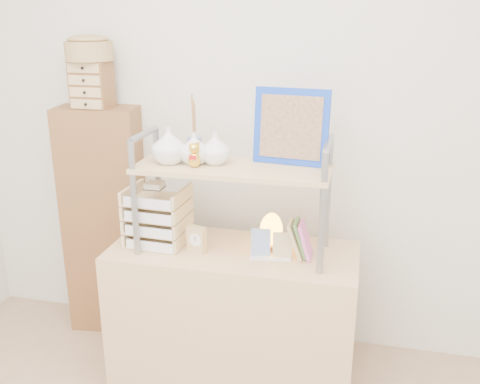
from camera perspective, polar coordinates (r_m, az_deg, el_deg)
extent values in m
cube|color=silver|center=(2.90, 1.61, 7.84)|extent=(3.40, 0.02, 2.60)
cube|color=tan|center=(2.78, -0.72, -13.23)|extent=(1.20, 0.50, 0.75)
cube|color=brown|center=(3.24, -14.16, -3.08)|extent=(0.48, 0.30, 1.35)
cylinder|color=gray|center=(2.50, -11.22, -0.80)|extent=(0.03, 0.03, 0.55)
cylinder|color=gray|center=(2.76, -8.70, 1.20)|extent=(0.03, 0.03, 0.55)
cylinder|color=gray|center=(2.56, -10.24, 6.10)|extent=(0.03, 0.30, 0.03)
cylinder|color=gray|center=(2.30, 8.78, -2.44)|extent=(0.03, 0.03, 0.55)
cylinder|color=gray|center=(2.58, 9.35, -0.11)|extent=(0.03, 0.03, 0.55)
cylinder|color=gray|center=(2.36, 9.42, 5.09)|extent=(0.03, 0.30, 0.03)
cube|color=tan|center=(2.46, -0.79, 2.54)|extent=(0.90, 0.34, 0.02)
imported|color=silver|center=(2.50, -7.60, 4.94)|extent=(0.16, 0.16, 0.17)
imported|color=silver|center=(2.49, -4.90, 4.66)|extent=(0.14, 0.14, 0.15)
imported|color=silver|center=(2.48, -2.68, 4.70)|extent=(0.14, 0.14, 0.15)
cylinder|color=#223B95|center=(2.61, -4.86, 4.83)|extent=(0.07, 0.07, 0.10)
cube|color=#1338B3|center=(2.46, 5.47, 6.94)|extent=(0.35, 0.10, 0.35)
cube|color=brown|center=(2.45, 5.43, 6.89)|extent=(0.29, 0.07, 0.29)
cube|color=pink|center=(2.51, 7.00, -5.15)|extent=(0.06, 0.12, 0.17)
cube|color=#63974B|center=(2.53, 6.55, -4.93)|extent=(0.07, 0.12, 0.17)
cube|color=tan|center=(2.52, 6.00, -5.07)|extent=(0.07, 0.13, 0.16)
cube|color=#DCB684|center=(2.71, -8.62, -5.20)|extent=(0.28, 0.26, 0.01)
cube|color=white|center=(2.60, -9.62, -5.74)|extent=(0.24, 0.02, 0.05)
cube|color=#DCB684|center=(2.68, -8.69, -3.78)|extent=(0.28, 0.26, 0.01)
cube|color=white|center=(2.57, -9.71, -4.26)|extent=(0.24, 0.02, 0.05)
cube|color=#DCB684|center=(2.66, -8.76, -2.33)|extent=(0.28, 0.26, 0.01)
cube|color=white|center=(2.54, -9.79, -2.75)|extent=(0.24, 0.02, 0.05)
cube|color=#DCB684|center=(2.63, -8.84, -0.85)|extent=(0.28, 0.26, 0.01)
cube|color=white|center=(2.52, -9.88, -1.21)|extent=(0.24, 0.02, 0.05)
cube|color=beige|center=(2.59, -9.09, 0.72)|extent=(0.08, 0.08, 0.03)
cylinder|color=brown|center=(2.63, 3.32, -5.71)|extent=(0.10, 0.10, 0.02)
ellipsoid|color=orange|center=(2.59, 3.35, -3.90)|extent=(0.12, 0.11, 0.16)
cube|color=tan|center=(2.56, -4.66, -5.06)|extent=(0.10, 0.06, 0.13)
cylinder|color=white|center=(2.54, -4.80, -5.13)|extent=(0.06, 0.02, 0.06)
cube|color=white|center=(2.52, 3.27, -6.99)|extent=(0.20, 0.08, 0.01)
cube|color=#204793|center=(2.50, 2.23, -5.37)|extent=(0.09, 0.04, 0.13)
cube|color=tan|center=(2.49, 4.56, -5.63)|extent=(0.09, 0.04, 0.12)
cube|color=brown|center=(3.03, -15.53, 11.00)|extent=(0.20, 0.15, 0.25)
cube|color=tan|center=(2.98, -16.08, 8.99)|extent=(0.18, 0.01, 0.05)
cube|color=tan|center=(2.97, -16.19, 10.18)|extent=(0.18, 0.01, 0.05)
cube|color=tan|center=(2.96, -16.30, 11.37)|extent=(0.18, 0.01, 0.05)
cube|color=tan|center=(2.95, -16.41, 12.57)|extent=(0.18, 0.01, 0.05)
cylinder|color=olive|center=(3.02, -15.82, 14.29)|extent=(0.25, 0.25, 0.10)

